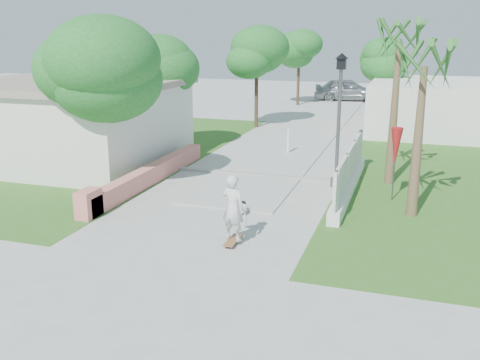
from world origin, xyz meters
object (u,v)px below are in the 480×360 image
at_px(street_lamp, 339,116).
at_px(bollard, 288,140).
at_px(skateboarder, 234,204).
at_px(parked_car, 348,90).
at_px(dog, 243,208).
at_px(patio_umbrella, 396,148).

height_order(street_lamp, bollard, street_lamp).
height_order(skateboarder, parked_car, skateboarder).
bearing_deg(street_lamp, skateboarder, -109.11).
bearing_deg(parked_car, dog, 171.98).
xyz_separation_m(patio_umbrella, dog, (-4.02, -2.71, -1.48)).
xyz_separation_m(street_lamp, patio_umbrella, (1.90, -1.00, -0.74)).
bearing_deg(skateboarder, street_lamp, -95.24).
bearing_deg(bollard, parked_car, 89.61).
height_order(dog, parked_car, parked_car).
distance_m(bollard, dog, 8.24).
bearing_deg(patio_umbrella, skateboarder, -130.89).
xyz_separation_m(street_lamp, parked_car, (-2.57, 23.87, -1.57)).
bearing_deg(patio_umbrella, street_lamp, 152.24).
bearing_deg(parked_car, patio_umbrella, -178.76).
relative_size(bollard, patio_umbrella, 0.47).
height_order(street_lamp, skateboarder, street_lamp).
xyz_separation_m(bollard, parked_car, (0.13, 19.37, 0.27)).
relative_size(patio_umbrella, parked_car, 0.46).
bearing_deg(dog, street_lamp, 44.97).
xyz_separation_m(street_lamp, dog, (-2.12, -3.71, -2.22)).
bearing_deg(bollard, patio_umbrella, -50.09).
bearing_deg(dog, skateboarder, -95.57).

